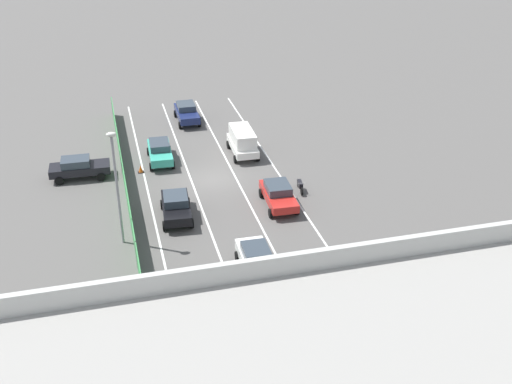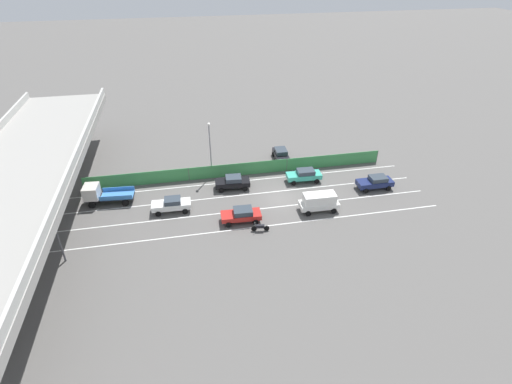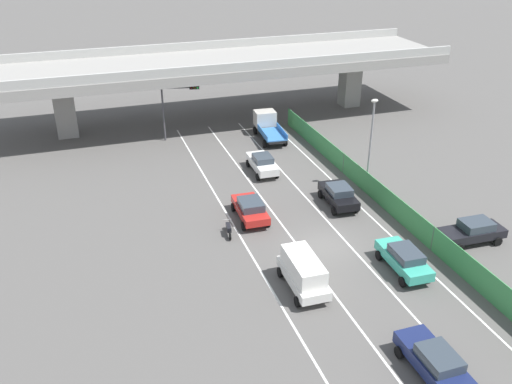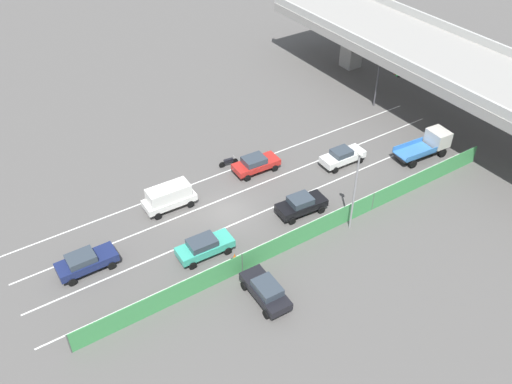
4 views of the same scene
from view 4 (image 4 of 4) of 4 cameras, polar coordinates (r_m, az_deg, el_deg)
ground_plane at (r=47.21m, az=-2.90°, el=-2.00°), size 300.00×300.00×0.00m
lane_line_left_edge at (r=52.19m, az=-2.17°, el=2.51°), size 0.14×43.66×0.01m
lane_line_mid_left at (r=49.88m, az=-0.13°, el=0.61°), size 0.14×43.66×0.01m
lane_line_mid_right at (r=47.71m, az=2.09°, el=-1.47°), size 0.14×43.66×0.01m
lane_line_right_edge at (r=45.68m, az=4.53°, el=-3.73°), size 0.14×43.66×0.01m
elevated_overpass at (r=60.43m, az=20.51°, el=11.84°), size 49.89×11.35×7.49m
green_fence at (r=44.18m, az=5.82°, el=-4.00°), size 0.10×39.76×1.81m
car_sedan_navy at (r=43.39m, az=-17.36°, el=-6.92°), size 2.01×4.51×1.66m
car_sedan_black at (r=46.60m, az=4.74°, el=-1.27°), size 2.30×4.47×1.67m
car_taxi_teal at (r=42.80m, az=-5.42°, el=-5.65°), size 2.09×4.56×1.65m
car_sedan_red at (r=51.25m, az=-0.04°, el=3.01°), size 2.21×4.50×1.59m
car_sedan_white at (r=52.87m, az=9.00°, el=3.73°), size 2.03×4.48×1.65m
car_van_white at (r=47.38m, az=-9.07°, el=-0.42°), size 2.16×4.55×2.17m
flatbed_truck_blue at (r=56.07m, az=17.68°, el=4.85°), size 2.68×5.72×2.37m
motorcycle at (r=52.28m, az=-2.88°, el=3.18°), size 0.60×1.95×0.93m
parked_sedan_dark at (r=39.52m, az=1.03°, el=-10.20°), size 4.55×2.11×1.65m
traffic_light at (r=60.97m, az=13.28°, el=11.49°), size 3.68×1.07×5.63m
street_lamp at (r=43.42m, az=10.35°, el=0.86°), size 0.60×0.36×7.53m
traffic_cone at (r=42.70m, az=-2.25°, el=-6.77°), size 0.47×0.47×0.63m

